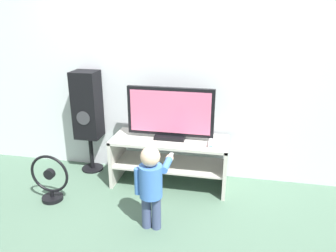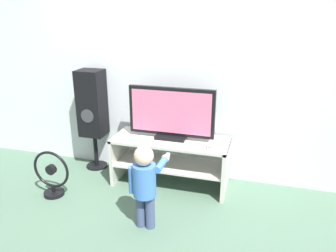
{
  "view_description": "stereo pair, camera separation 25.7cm",
  "coord_description": "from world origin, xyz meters",
  "views": [
    {
      "loc": [
        0.65,
        -3.01,
        1.89
      ],
      "look_at": [
        0.0,
        0.15,
        0.74
      ],
      "focal_mm": 35.0,
      "sensor_mm": 36.0,
      "label": 1
    },
    {
      "loc": [
        0.9,
        -2.95,
        1.89
      ],
      "look_at": [
        0.0,
        0.15,
        0.74
      ],
      "focal_mm": 35.0,
      "sensor_mm": 36.0,
      "label": 2
    }
  ],
  "objects": [
    {
      "name": "ground_plane",
      "position": [
        0.0,
        0.0,
        0.0
      ],
      "size": [
        16.0,
        16.0,
        0.0
      ],
      "primitive_type": "plane",
      "color": "#4C6B56"
    },
    {
      "name": "wall_back",
      "position": [
        0.0,
        0.59,
        1.3
      ],
      "size": [
        10.0,
        0.06,
        2.6
      ],
      "color": "silver",
      "rests_on": "ground_plane"
    },
    {
      "name": "tv_stand",
      "position": [
        0.0,
        0.25,
        0.37
      ],
      "size": [
        1.27,
        0.51,
        0.55
      ],
      "color": "beige",
      "rests_on": "ground_plane"
    },
    {
      "name": "television",
      "position": [
        0.0,
        0.28,
        0.83
      ],
      "size": [
        0.94,
        0.2,
        0.57
      ],
      "color": "black",
      "rests_on": "tv_stand"
    },
    {
      "name": "game_console",
      "position": [
        0.46,
        0.16,
        0.57
      ],
      "size": [
        0.06,
        0.16,
        0.05
      ],
      "color": "white",
      "rests_on": "tv_stand"
    },
    {
      "name": "remote_primary",
      "position": [
        -0.3,
        0.09,
        0.56
      ],
      "size": [
        0.1,
        0.13,
        0.03
      ],
      "color": "white",
      "rests_on": "tv_stand"
    },
    {
      "name": "child",
      "position": [
        -0.0,
        -0.56,
        0.47
      ],
      "size": [
        0.3,
        0.46,
        0.8
      ],
      "color": "#3F4C72",
      "rests_on": "ground_plane"
    },
    {
      "name": "speaker_tower",
      "position": [
        -1.02,
        0.41,
        0.81
      ],
      "size": [
        0.29,
        0.27,
        1.23
      ],
      "color": "black",
      "rests_on": "ground_plane"
    },
    {
      "name": "floor_fan",
      "position": [
        -1.14,
        -0.33,
        0.23
      ],
      "size": [
        0.42,
        0.21,
        0.51
      ],
      "color": "black",
      "rests_on": "ground_plane"
    }
  ]
}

